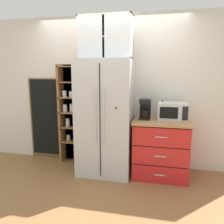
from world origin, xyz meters
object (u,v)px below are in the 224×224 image
object	(u,v)px
refrigerator	(106,117)
coffee_maker	(145,109)
microwave	(172,111)
chalkboard_menu	(46,119)
bottle_clear	(162,111)
mug_cream	(162,117)
mug_navy	(162,117)
bottle_green	(162,112)

from	to	relation	value
refrigerator	coffee_maker	size ratio (longest dim) A/B	5.84
microwave	chalkboard_menu	distance (m)	2.31
bottle_clear	chalkboard_menu	distance (m)	2.15
chalkboard_menu	refrigerator	bearing A→B (deg)	-14.83
mug_cream	chalkboard_menu	bearing A→B (deg)	171.43
bottle_clear	chalkboard_menu	world-z (taller)	chalkboard_menu
coffee_maker	mug_navy	size ratio (longest dim) A/B	2.54
microwave	bottle_clear	distance (m)	0.16
microwave	coffee_maker	world-z (taller)	coffee_maker
bottle_green	bottle_clear	bearing A→B (deg)	90.00
mug_navy	bottle_green	distance (m)	0.08
coffee_maker	bottle_clear	bearing A→B (deg)	9.18
refrigerator	microwave	distance (m)	1.04
coffee_maker	bottle_clear	world-z (taller)	coffee_maker
microwave	mug_navy	xyz separation A→B (m)	(-0.16, -0.06, -0.09)
coffee_maker	mug_navy	world-z (taller)	coffee_maker
refrigerator	bottle_green	xyz separation A→B (m)	(0.87, 0.08, 0.10)
refrigerator	coffee_maker	bearing A→B (deg)	4.08
coffee_maker	bottle_green	size ratio (longest dim) A/B	1.25
refrigerator	coffee_maker	world-z (taller)	refrigerator
microwave	mug_navy	distance (m)	0.19
coffee_maker	bottle_green	world-z (taller)	coffee_maker
coffee_maker	bottle_clear	size ratio (longest dim) A/B	1.06
coffee_maker	mug_cream	xyz separation A→B (m)	(0.26, -0.03, -0.11)
coffee_maker	bottle_green	distance (m)	0.26
mug_navy	bottle_clear	size ratio (longest dim) A/B	0.42
refrigerator	mug_cream	xyz separation A→B (m)	(0.87, 0.01, 0.04)
mug_navy	chalkboard_menu	world-z (taller)	chalkboard_menu
refrigerator	chalkboard_menu	size ratio (longest dim) A/B	1.20
bottle_clear	bottle_green	bearing A→B (deg)	-90.00
coffee_maker	mug_cream	size ratio (longest dim) A/B	2.92
refrigerator	mug_navy	world-z (taller)	refrigerator
coffee_maker	bottle_green	bearing A→B (deg)	8.18
mug_navy	mug_cream	xyz separation A→B (m)	(0.00, -0.01, 0.00)
refrigerator	coffee_maker	xyz separation A→B (m)	(0.62, 0.04, 0.15)
refrigerator	bottle_green	distance (m)	0.88
microwave	bottle_green	world-z (taller)	microwave
microwave	coffee_maker	distance (m)	0.42
mug_cream	bottle_clear	world-z (taller)	bottle_clear
microwave	mug_cream	distance (m)	0.19
refrigerator	microwave	world-z (taller)	refrigerator
bottle_clear	microwave	bearing A→B (deg)	0.27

